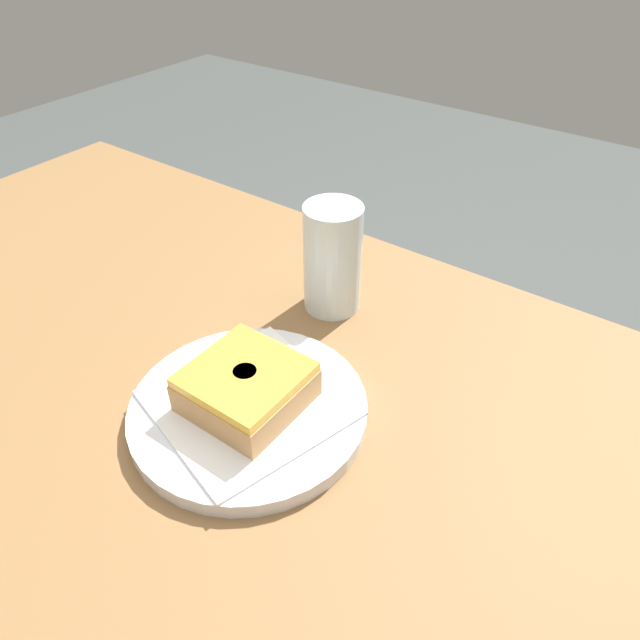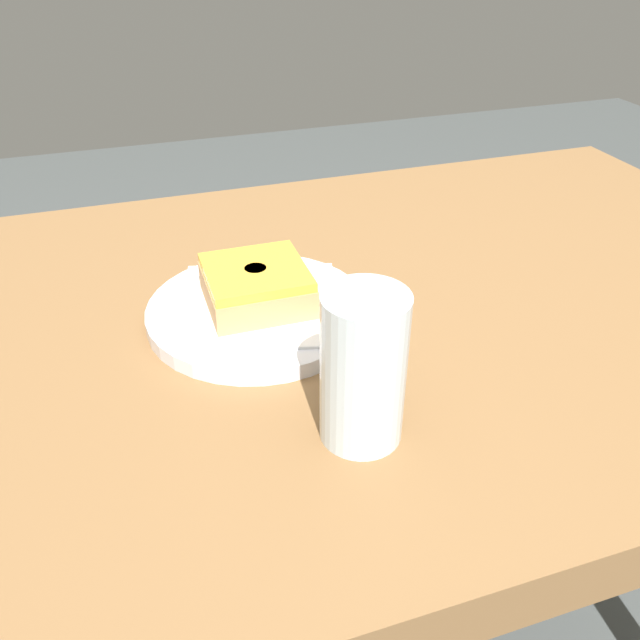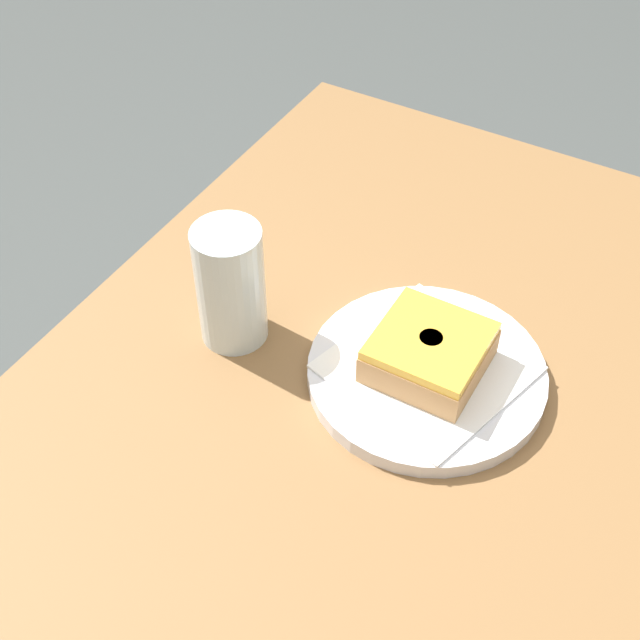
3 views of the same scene
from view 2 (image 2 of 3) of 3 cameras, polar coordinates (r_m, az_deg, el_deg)
table at (r=0.75m, az=4.49°, el=-4.24°), size 1.09×0.70×0.76m
plate_glazed_square at (r=0.66m, az=-5.51°, el=0.87°), size 0.22×0.22×0.02m
napkin_glazed_square at (r=0.66m, az=-5.56°, el=1.57°), size 0.20×0.20×0.00m
donut_glazed_square at (r=0.65m, az=-5.66°, el=3.15°), size 0.10×0.10×0.04m
water_glass at (r=0.49m, az=3.81°, el=-4.31°), size 0.07×0.07×0.13m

